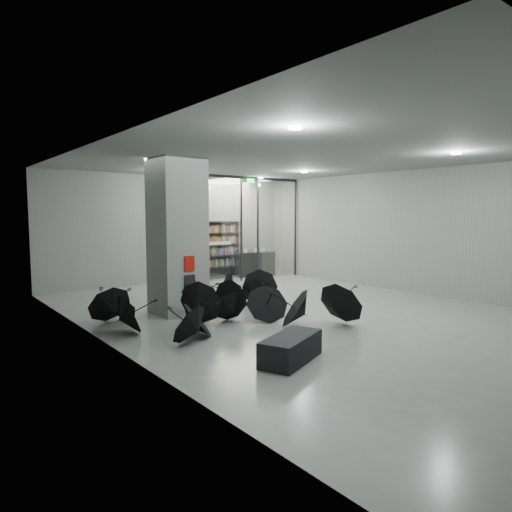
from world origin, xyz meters
TOP-DOWN VIEW (x-y plane):
  - room at (0.00, 0.00)m, footprint 14.00×14.02m
  - column at (-2.50, 2.00)m, footprint 1.20×1.20m
  - fire_cabinet at (-2.50, 1.38)m, footprint 0.28×0.04m
  - info_panel at (-2.50, 1.38)m, footprint 0.30×0.03m
  - exit_sign at (2.40, 5.30)m, footprint 0.30×0.06m
  - glass_partition at (2.39, 5.50)m, footprint 5.06×0.08m
  - bench at (-2.81, -2.74)m, footprint 1.54×1.10m
  - bookshelf at (1.71, 6.75)m, footprint 2.10×0.53m
  - shop_counter at (3.35, 6.34)m, footprint 1.75×0.94m
  - umbrella_cluster at (-2.10, 0.52)m, footprint 5.46×4.77m

SIDE VIEW (x-z plane):
  - bench at x=-2.81m, z-range 0.00..0.45m
  - umbrella_cluster at x=-2.10m, z-range -0.35..0.95m
  - shop_counter at x=3.35m, z-range 0.00..0.99m
  - info_panel at x=-2.50m, z-range 0.64..1.06m
  - bookshelf at x=1.71m, z-range 0.00..2.28m
  - fire_cabinet at x=-2.50m, z-range 1.16..1.54m
  - column at x=-2.50m, z-range 0.00..4.00m
  - glass_partition at x=2.39m, z-range 0.18..4.18m
  - room at x=0.00m, z-range 0.84..4.85m
  - exit_sign at x=2.40m, z-range 3.74..3.90m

